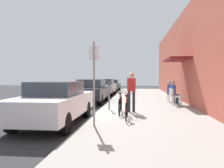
# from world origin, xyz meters

# --- Properties ---
(ground_plane) EXTENTS (60.00, 60.00, 0.00)m
(ground_plane) POSITION_xyz_m (0.00, 0.00, 0.00)
(ground_plane) COLOR #2D2D30
(sidewalk_slab) EXTENTS (4.50, 32.00, 0.12)m
(sidewalk_slab) POSITION_xyz_m (2.25, 2.00, 0.06)
(sidewalk_slab) COLOR #9E9B93
(sidewalk_slab) RESTS_ON ground_plane
(building_facade) EXTENTS (1.40, 32.00, 5.62)m
(building_facade) POSITION_xyz_m (4.65, 2.01, 2.81)
(building_facade) COLOR #BC5442
(building_facade) RESTS_ON ground_plane
(parked_car_0) EXTENTS (1.80, 4.40, 1.47)m
(parked_car_0) POSITION_xyz_m (-1.10, -2.23, 0.76)
(parked_car_0) COLOR silver
(parked_car_0) RESTS_ON ground_plane
(parked_car_1) EXTENTS (1.80, 4.40, 1.47)m
(parked_car_1) POSITION_xyz_m (-1.10, 4.10, 0.75)
(parked_car_1) COLOR black
(parked_car_1) RESTS_ON ground_plane
(parked_car_2) EXTENTS (1.80, 4.40, 1.43)m
(parked_car_2) POSITION_xyz_m (-1.10, 9.84, 0.74)
(parked_car_2) COLOR #B7B7BC
(parked_car_2) RESTS_ON ground_plane
(parked_car_3) EXTENTS (1.80, 4.40, 1.30)m
(parked_car_3) POSITION_xyz_m (-1.10, 15.67, 0.69)
(parked_car_3) COLOR #47514C
(parked_car_3) RESTS_ON ground_plane
(parking_meter) EXTENTS (0.12, 0.10, 1.32)m
(parking_meter) POSITION_xyz_m (0.45, 0.53, 0.89)
(parking_meter) COLOR slate
(parking_meter) RESTS_ON sidewalk_slab
(street_sign) EXTENTS (0.32, 0.06, 2.60)m
(street_sign) POSITION_xyz_m (0.40, -2.93, 1.64)
(street_sign) COLOR gray
(street_sign) RESTS_ON sidewalk_slab
(bicycle_0) EXTENTS (0.46, 1.71, 0.90)m
(bicycle_0) POSITION_xyz_m (1.36, -1.62, 0.48)
(bicycle_0) COLOR black
(bicycle_0) RESTS_ON sidewalk_slab
(bicycle_1) EXTENTS (0.46, 1.71, 0.90)m
(bicycle_1) POSITION_xyz_m (1.04, -0.53, 0.48)
(bicycle_1) COLOR black
(bicycle_1) RESTS_ON sidewalk_slab
(cafe_chair_0) EXTENTS (0.56, 0.56, 0.87)m
(cafe_chair_0) POSITION_xyz_m (3.74, 2.15, 0.62)
(cafe_chair_0) COLOR silver
(cafe_chair_0) RESTS_ON sidewalk_slab
(cafe_chair_1) EXTENTS (0.52, 0.52, 0.87)m
(cafe_chair_1) POSITION_xyz_m (3.74, 2.96, 0.62)
(cafe_chair_1) COLOR silver
(cafe_chair_1) RESTS_ON sidewalk_slab
(seated_patron_1) EXTENTS (0.48, 0.43, 1.29)m
(seated_patron_1) POSITION_xyz_m (3.80, 2.97, 0.82)
(seated_patron_1) COLOR #232838
(seated_patron_1) RESTS_ON sidewalk_slab
(cafe_chair_2) EXTENTS (0.56, 0.56, 0.87)m
(cafe_chair_2) POSITION_xyz_m (3.74, 4.15, 0.62)
(cafe_chair_2) COLOR silver
(cafe_chair_2) RESTS_ON sidewalk_slab
(seated_patron_2) EXTENTS (0.51, 0.47, 1.29)m
(seated_patron_2) POSITION_xyz_m (3.80, 4.13, 0.82)
(seated_patron_2) COLOR #232838
(seated_patron_2) RESTS_ON sidewalk_slab
(pedestrian_standing) EXTENTS (0.36, 0.22, 1.70)m
(pedestrian_standing) POSITION_xyz_m (1.50, -0.14, 1.12)
(pedestrian_standing) COLOR #232838
(pedestrian_standing) RESTS_ON sidewalk_slab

